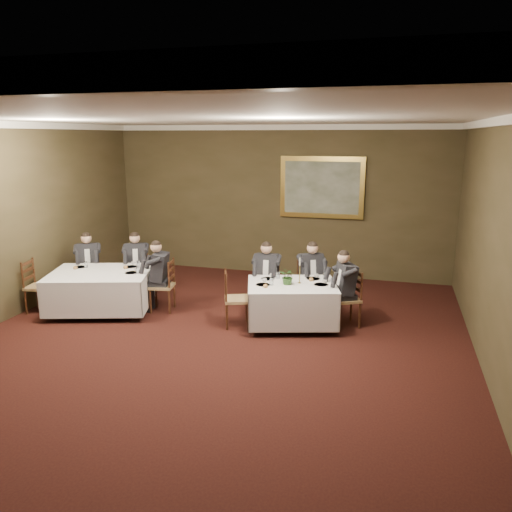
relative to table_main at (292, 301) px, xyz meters
The scene contains 26 objects.
ground 2.02m from the table_main, 121.47° to the right, with size 10.00×10.00×0.00m, color black.
ceiling 3.63m from the table_main, 121.47° to the right, with size 8.00×10.00×0.10m, color silver.
back_wall 3.71m from the table_main, 107.21° to the left, with size 8.00×0.10×3.50m, color #38321C.
right_wall 3.65m from the table_main, 29.48° to the right, with size 0.10×10.00×3.50m, color #38321C.
crown_molding 3.58m from the table_main, 121.47° to the right, with size 8.00×10.00×0.12m.
table_main is the anchor object (origin of this frame).
table_second 3.64m from the table_main, behind, with size 2.17×1.87×0.67m.
chair_main_backleft 0.90m from the table_main, 133.50° to the left, with size 0.47×0.45×1.00m.
diner_main_backleft 0.87m from the table_main, 133.98° to the left, with size 0.44×0.51×1.35m.
chair_main_backright 0.90m from the table_main, 78.67° to the left, with size 0.59×0.58×1.00m.
diner_main_backright 0.87m from the table_main, 78.18° to the left, with size 0.58×0.61×1.35m.
chair_main_endleft 0.98m from the table_main, 163.87° to the right, with size 0.55×0.56×1.00m.
chair_main_endright 0.98m from the table_main, 16.22° to the left, with size 0.58×0.59×1.00m.
diner_main_endright 0.95m from the table_main, 16.08° to the left, with size 0.61×0.58×1.35m.
chair_sec_backleft 4.41m from the table_main, behind, with size 0.59×0.58×1.00m.
diner_sec_backleft 4.41m from the table_main, behind, with size 0.59×0.62×1.35m.
chair_sec_backright 3.53m from the table_main, 166.56° to the left, with size 0.56×0.55×1.00m.
diner_sec_backright 3.52m from the table_main, 166.71° to the left, with size 0.55×0.59×1.35m.
chair_sec_endright 2.52m from the table_main, behind, with size 0.50×0.51×1.00m.
diner_sec_endright 2.53m from the table_main, behind, with size 0.55×0.48×1.35m.
chair_sec_endleft 4.78m from the table_main, behind, with size 0.48×0.50×1.00m.
centerpiece 0.48m from the table_main, 136.87° to the right, with size 0.28×0.24×0.31m, color #2D5926.
candlestick 0.51m from the table_main, 34.97° to the left, with size 0.07×0.07×0.46m.
place_setting_table_main 0.59m from the table_main, 152.75° to the left, with size 0.33×0.31×0.14m.
place_setting_table_second 4.18m from the table_main, behind, with size 0.33×0.31×0.14m.
painting 3.65m from the table_main, 90.00° to the left, with size 1.91×0.09×1.39m.
Camera 1 is at (2.66, -6.43, 3.25)m, focal length 35.00 mm.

